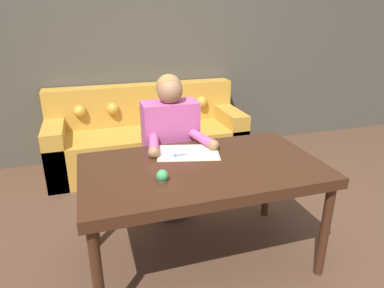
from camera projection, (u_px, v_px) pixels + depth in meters
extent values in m
plane|color=#4C3323|center=(217.00, 257.00, 2.46)|extent=(16.00, 16.00, 0.00)
cube|color=#474238|center=(152.00, 44.00, 3.87)|extent=(8.00, 0.06, 2.60)
cube|color=#381E11|center=(202.00, 170.00, 2.20)|extent=(1.53, 0.87, 0.07)
cylinder|color=#381E11|center=(98.00, 280.00, 1.80)|extent=(0.06, 0.06, 0.66)
cylinder|color=#381E11|center=(325.00, 231.00, 2.19)|extent=(0.06, 0.06, 0.66)
cylinder|color=#381E11|center=(92.00, 207.00, 2.46)|extent=(0.06, 0.06, 0.66)
cylinder|color=#381E11|center=(267.00, 180.00, 2.86)|extent=(0.06, 0.06, 0.66)
cube|color=#B7842D|center=(148.00, 148.00, 3.83)|extent=(2.10, 0.78, 0.44)
cube|color=#B7842D|center=(142.00, 104.00, 3.92)|extent=(2.10, 0.22, 0.44)
cube|color=#B7842D|center=(57.00, 151.00, 3.53)|extent=(0.20, 0.78, 0.60)
cube|color=#B7842D|center=(227.00, 133.00, 4.06)|extent=(0.20, 0.78, 0.60)
sphere|color=#B7842D|center=(80.00, 111.00, 3.61)|extent=(0.13, 0.13, 0.13)
sphere|color=#B7842D|center=(113.00, 109.00, 3.71)|extent=(0.13, 0.13, 0.13)
sphere|color=#B7842D|center=(144.00, 106.00, 3.80)|extent=(0.13, 0.13, 0.13)
sphere|color=#B7842D|center=(174.00, 104.00, 3.90)|extent=(0.13, 0.13, 0.13)
sphere|color=#B7842D|center=(202.00, 102.00, 3.99)|extent=(0.13, 0.13, 0.13)
cube|color=white|center=(178.00, 129.00, 3.75)|extent=(0.30, 0.25, 0.00)
cylinder|color=#33281E|center=(172.00, 191.00, 2.90)|extent=(0.28, 0.28, 0.45)
cube|color=#B24C84|center=(170.00, 136.00, 2.72)|extent=(0.43, 0.22, 0.55)
sphere|color=#896042|center=(170.00, 91.00, 2.57)|extent=(0.19, 0.19, 0.19)
sphere|color=olive|center=(169.00, 87.00, 2.58)|extent=(0.20, 0.20, 0.20)
cylinder|color=#B24C84|center=(154.00, 144.00, 2.42)|extent=(0.13, 0.30, 0.07)
sphere|color=#896042|center=(154.00, 152.00, 2.29)|extent=(0.08, 0.08, 0.08)
cylinder|color=#B24C84|center=(203.00, 139.00, 2.53)|extent=(0.13, 0.30, 0.07)
sphere|color=#896042|center=(214.00, 145.00, 2.41)|extent=(0.08, 0.08, 0.08)
cube|color=beige|center=(188.00, 153.00, 2.37)|extent=(0.48, 0.38, 0.00)
cube|color=silver|center=(194.00, 153.00, 2.36)|extent=(0.13, 0.03, 0.00)
cube|color=#2D569E|center=(180.00, 156.00, 2.32)|extent=(0.08, 0.02, 0.00)
torus|color=#2D569E|center=(174.00, 157.00, 2.30)|extent=(0.04, 0.04, 0.01)
cube|color=silver|center=(195.00, 155.00, 2.34)|extent=(0.13, 0.04, 0.00)
cube|color=#2D569E|center=(180.00, 155.00, 2.33)|extent=(0.08, 0.03, 0.00)
torus|color=#2D569E|center=(173.00, 155.00, 2.33)|extent=(0.04, 0.04, 0.01)
cylinder|color=silver|center=(186.00, 155.00, 2.33)|extent=(0.01, 0.01, 0.01)
cylinder|color=#4C3828|center=(162.00, 180.00, 1.97)|extent=(0.06, 0.06, 0.01)
sphere|color=#338C4C|center=(162.00, 176.00, 1.96)|extent=(0.07, 0.07, 0.07)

